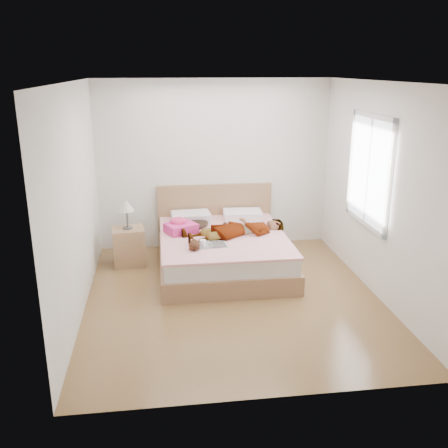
{
  "coord_description": "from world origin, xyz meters",
  "views": [
    {
      "loc": [
        -0.86,
        -5.6,
        2.75
      ],
      "look_at": [
        0.0,
        0.85,
        0.7
      ],
      "focal_mm": 40.0,
      "sensor_mm": 36.0,
      "label": 1
    }
  ],
  "objects_px": {
    "plush_toy": "(194,245)",
    "nightstand": "(129,244)",
    "coffee_mug": "(203,243)",
    "magazine": "(212,245)",
    "woman": "(236,227)",
    "phone": "(198,215)",
    "towel": "(180,227)",
    "bed": "(222,248)"
  },
  "relations": [
    {
      "from": "plush_toy",
      "to": "nightstand",
      "type": "relative_size",
      "value": 0.23
    },
    {
      "from": "coffee_mug",
      "to": "towel",
      "type": "bearing_deg",
      "value": 112.2
    },
    {
      "from": "bed",
      "to": "coffee_mug",
      "type": "relative_size",
      "value": 16.95
    },
    {
      "from": "coffee_mug",
      "to": "woman",
      "type": "bearing_deg",
      "value": 42.74
    },
    {
      "from": "coffee_mug",
      "to": "phone",
      "type": "bearing_deg",
      "value": 88.96
    },
    {
      "from": "nightstand",
      "to": "woman",
      "type": "bearing_deg",
      "value": -11.86
    },
    {
      "from": "plush_toy",
      "to": "magazine",
      "type": "bearing_deg",
      "value": 27.84
    },
    {
      "from": "woman",
      "to": "bed",
      "type": "xyz_separation_m",
      "value": [
        -0.19,
        0.06,
        -0.34
      ]
    },
    {
      "from": "magazine",
      "to": "plush_toy",
      "type": "relative_size",
      "value": 1.84
    },
    {
      "from": "coffee_mug",
      "to": "plush_toy",
      "type": "height_order",
      "value": "plush_toy"
    },
    {
      "from": "magazine",
      "to": "nightstand",
      "type": "xyz_separation_m",
      "value": [
        -1.13,
        0.75,
        -0.2
      ]
    },
    {
      "from": "woman",
      "to": "towel",
      "type": "xyz_separation_m",
      "value": [
        -0.78,
        0.16,
        -0.02
      ]
    },
    {
      "from": "coffee_mug",
      "to": "nightstand",
      "type": "relative_size",
      "value": 0.13
    },
    {
      "from": "towel",
      "to": "nightstand",
      "type": "xyz_separation_m",
      "value": [
        -0.75,
        0.16,
        -0.28
      ]
    },
    {
      "from": "bed",
      "to": "woman",
      "type": "bearing_deg",
      "value": -17.8
    },
    {
      "from": "bed",
      "to": "plush_toy",
      "type": "bearing_deg",
      "value": -125.38
    },
    {
      "from": "towel",
      "to": "magazine",
      "type": "relative_size",
      "value": 1.22
    },
    {
      "from": "magazine",
      "to": "nightstand",
      "type": "relative_size",
      "value": 0.43
    },
    {
      "from": "phone",
      "to": "magazine",
      "type": "height_order",
      "value": "phone"
    },
    {
      "from": "magazine",
      "to": "coffee_mug",
      "type": "height_order",
      "value": "coffee_mug"
    },
    {
      "from": "bed",
      "to": "plush_toy",
      "type": "relative_size",
      "value": 9.2
    },
    {
      "from": "woman",
      "to": "plush_toy",
      "type": "bearing_deg",
      "value": -64.08
    },
    {
      "from": "phone",
      "to": "magazine",
      "type": "xyz_separation_m",
      "value": [
        0.11,
        -0.83,
        -0.17
      ]
    },
    {
      "from": "woman",
      "to": "phone",
      "type": "bearing_deg",
      "value": -144.21
    },
    {
      "from": "plush_toy",
      "to": "towel",
      "type": "bearing_deg",
      "value": 100.97
    },
    {
      "from": "phone",
      "to": "towel",
      "type": "bearing_deg",
      "value": -155.19
    },
    {
      "from": "phone",
      "to": "bed",
      "type": "xyz_separation_m",
      "value": [
        0.31,
        -0.34,
        -0.41
      ]
    },
    {
      "from": "bed",
      "to": "nightstand",
      "type": "height_order",
      "value": "bed"
    },
    {
      "from": "towel",
      "to": "plush_toy",
      "type": "height_order",
      "value": "towel"
    },
    {
      "from": "phone",
      "to": "coffee_mug",
      "type": "height_order",
      "value": "phone"
    },
    {
      "from": "phone",
      "to": "plush_toy",
      "type": "distance_m",
      "value": 0.98
    },
    {
      "from": "towel",
      "to": "woman",
      "type": "bearing_deg",
      "value": -11.92
    },
    {
      "from": "towel",
      "to": "magazine",
      "type": "height_order",
      "value": "towel"
    },
    {
      "from": "coffee_mug",
      "to": "magazine",
      "type": "bearing_deg",
      "value": 19.06
    },
    {
      "from": "coffee_mug",
      "to": "plush_toy",
      "type": "distance_m",
      "value": 0.15
    },
    {
      "from": "bed",
      "to": "towel",
      "type": "xyz_separation_m",
      "value": [
        -0.58,
        0.1,
        0.32
      ]
    },
    {
      "from": "towel",
      "to": "magazine",
      "type": "bearing_deg",
      "value": -57.37
    },
    {
      "from": "woman",
      "to": "plush_toy",
      "type": "height_order",
      "value": "woman"
    },
    {
      "from": "phone",
      "to": "plush_toy",
      "type": "xyz_separation_m",
      "value": [
        -0.14,
        -0.96,
        -0.11
      ]
    },
    {
      "from": "plush_toy",
      "to": "nightstand",
      "type": "height_order",
      "value": "nightstand"
    },
    {
      "from": "woman",
      "to": "magazine",
      "type": "height_order",
      "value": "woman"
    },
    {
      "from": "woman",
      "to": "towel",
      "type": "height_order",
      "value": "towel"
    }
  ]
}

